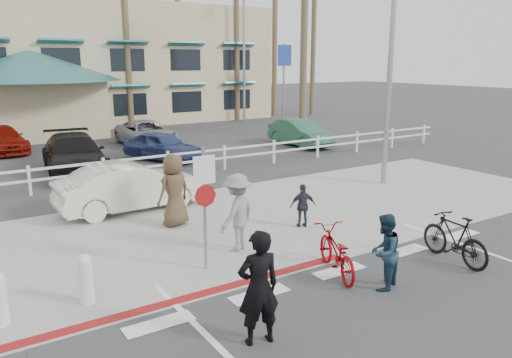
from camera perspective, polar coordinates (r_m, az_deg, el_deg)
ground at (r=10.34m, az=11.79°, el=-11.40°), size 140.00×140.00×0.00m
bike_path at (r=9.19m, az=20.84°, el=-15.33°), size 12.00×16.00×0.01m
sidewalk_plaza at (r=13.65m, az=-1.54°, el=-4.87°), size 22.00×7.00×0.01m
cross_street at (r=17.06m, az=-8.54°, el=-1.27°), size 40.00×5.00×0.01m
parking_lot at (r=25.85m, az=-17.31°, el=3.28°), size 50.00×16.00×0.01m
curb_red at (r=9.63m, az=-6.74°, el=-13.06°), size 7.00×0.25×0.02m
rail_fence at (r=18.93m, az=-9.72°, el=1.69°), size 29.40×0.16×1.00m
building at (r=38.61m, az=-20.43°, el=14.65°), size 28.00×16.00×11.30m
sign_post at (r=10.24m, az=-5.92°, el=-2.76°), size 0.50×0.10×2.90m
bollard_0 at (r=9.59m, az=-18.87°, el=-10.79°), size 0.26×0.26×0.95m
streetlight_0 at (r=17.91m, az=15.18°, el=13.65°), size 0.60×2.00×9.00m
streetlight_1 at (r=35.86m, az=-1.39°, el=14.17°), size 0.60×2.00×9.50m
info_sign at (r=35.33m, az=3.18°, el=11.00°), size 1.20×0.16×5.60m
palm_4 at (r=33.43m, az=-22.20°, el=18.01°), size 4.00×4.00×15.00m
palm_5 at (r=33.43m, az=-14.68°, el=16.81°), size 4.00×4.00×13.00m
palm_7 at (r=36.81m, az=-2.26°, el=17.65°), size 4.00×4.00×14.00m
palm_8 at (r=39.85m, az=2.17°, el=18.05°), size 4.00×4.00×15.00m
palm_9 at (r=40.79m, az=6.61°, el=16.46°), size 4.00×4.00×13.00m
palm_11 at (r=28.83m, az=5.57°, el=18.77°), size 4.00×4.00×14.00m
bike_red at (r=10.40m, az=9.11°, el=-8.23°), size 1.25×1.95×0.97m
rider_red at (r=7.75m, az=0.29°, el=-12.33°), size 0.74×0.55×1.85m
bike_black at (r=11.68m, az=21.76°, el=-6.30°), size 0.72×1.84×1.08m
rider_black at (r=9.86m, az=14.46°, el=-8.09°), size 0.90×0.82×1.49m
pedestrian_a at (r=11.39m, az=-2.19°, el=-3.87°), size 1.35×1.15×1.81m
pedestrian_child at (r=13.11m, az=5.39°, el=-3.07°), size 0.74×0.52×1.16m
pedestrian_b at (r=13.24m, az=-9.34°, el=-1.28°), size 1.08×0.85×1.94m
car_white_sedan at (r=14.98m, az=-14.10°, el=-0.85°), size 4.28×1.59×1.40m
lot_car_1 at (r=20.43m, az=-20.05°, el=2.65°), size 2.68×5.40×1.51m
lot_car_2 at (r=22.23m, az=-10.68°, el=3.74°), size 2.90×4.02×1.27m
lot_car_3 at (r=25.70m, az=5.04°, el=5.28°), size 1.54×4.10×1.34m
lot_car_4 at (r=26.67m, az=-27.06°, el=4.05°), size 2.17×4.41×1.23m
lot_car_5 at (r=26.14m, az=-12.40°, el=5.10°), size 2.15×4.64×1.29m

